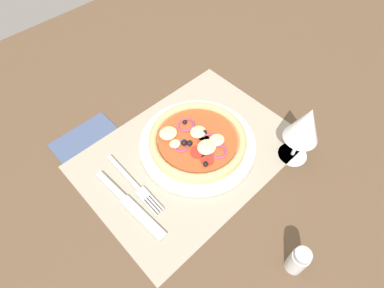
{
  "coord_description": "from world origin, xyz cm",
  "views": [
    {
      "loc": [
        27.2,
        29.5,
        57.94
      ],
      "look_at": [
        -0.74,
        0.0,
        2.7
      ],
      "focal_mm": 29.28,
      "sensor_mm": 36.0,
      "label": 1
    }
  ],
  "objects_px": {
    "knife": "(130,204)",
    "pepper_shaker": "(298,261)",
    "plate": "(196,143)",
    "wine_glass": "(305,126)",
    "pizza": "(196,139)",
    "napkin": "(90,144)",
    "fork": "(136,186)"
  },
  "relations": [
    {
      "from": "pizza",
      "to": "wine_glass",
      "type": "distance_m",
      "value": 0.23
    },
    {
      "from": "wine_glass",
      "to": "pepper_shaker",
      "type": "height_order",
      "value": "wine_glass"
    },
    {
      "from": "fork",
      "to": "wine_glass",
      "type": "relative_size",
      "value": 1.21
    },
    {
      "from": "knife",
      "to": "napkin",
      "type": "distance_m",
      "value": 0.19
    },
    {
      "from": "fork",
      "to": "napkin",
      "type": "relative_size",
      "value": 1.22
    },
    {
      "from": "knife",
      "to": "napkin",
      "type": "height_order",
      "value": "knife"
    },
    {
      "from": "plate",
      "to": "wine_glass",
      "type": "relative_size",
      "value": 1.75
    },
    {
      "from": "knife",
      "to": "pepper_shaker",
      "type": "distance_m",
      "value": 0.33
    },
    {
      "from": "plate",
      "to": "napkin",
      "type": "height_order",
      "value": "plate"
    },
    {
      "from": "napkin",
      "to": "pepper_shaker",
      "type": "relative_size",
      "value": 2.21
    },
    {
      "from": "plate",
      "to": "wine_glass",
      "type": "bearing_deg",
      "value": 129.97
    },
    {
      "from": "pizza",
      "to": "wine_glass",
      "type": "xyz_separation_m",
      "value": [
        -0.14,
        0.17,
        0.07
      ]
    },
    {
      "from": "plate",
      "to": "pepper_shaker",
      "type": "xyz_separation_m",
      "value": [
        0.06,
        0.31,
        0.02
      ]
    },
    {
      "from": "plate",
      "to": "fork",
      "type": "relative_size",
      "value": 1.45
    },
    {
      "from": "pizza",
      "to": "fork",
      "type": "bearing_deg",
      "value": -3.11
    },
    {
      "from": "pizza",
      "to": "wine_glass",
      "type": "height_order",
      "value": "wine_glass"
    },
    {
      "from": "pepper_shaker",
      "to": "wine_glass",
      "type": "bearing_deg",
      "value": -143.77
    },
    {
      "from": "napkin",
      "to": "pepper_shaker",
      "type": "height_order",
      "value": "pepper_shaker"
    },
    {
      "from": "plate",
      "to": "knife",
      "type": "xyz_separation_m",
      "value": [
        0.2,
        0.02,
        -0.0
      ]
    },
    {
      "from": "plate",
      "to": "pepper_shaker",
      "type": "relative_size",
      "value": 3.9
    },
    {
      "from": "knife",
      "to": "wine_glass",
      "type": "xyz_separation_m",
      "value": [
        -0.34,
        0.15,
        0.1
      ]
    },
    {
      "from": "pizza",
      "to": "fork",
      "type": "distance_m",
      "value": 0.17
    },
    {
      "from": "pizza",
      "to": "fork",
      "type": "height_order",
      "value": "pizza"
    },
    {
      "from": "pizza",
      "to": "napkin",
      "type": "xyz_separation_m",
      "value": [
        0.17,
        -0.17,
        -0.03
      ]
    },
    {
      "from": "fork",
      "to": "napkin",
      "type": "height_order",
      "value": "fork"
    },
    {
      "from": "fork",
      "to": "pepper_shaker",
      "type": "bearing_deg",
      "value": 19.58
    },
    {
      "from": "napkin",
      "to": "wine_glass",
      "type": "bearing_deg",
      "value": 133.05
    },
    {
      "from": "pizza",
      "to": "pepper_shaker",
      "type": "xyz_separation_m",
      "value": [
        0.06,
        0.31,
        0.0
      ]
    },
    {
      "from": "wine_glass",
      "to": "knife",
      "type": "bearing_deg",
      "value": -23.89
    },
    {
      "from": "pizza",
      "to": "plate",
      "type": "bearing_deg",
      "value": -144.37
    },
    {
      "from": "pepper_shaker",
      "to": "napkin",
      "type": "bearing_deg",
      "value": -76.44
    },
    {
      "from": "plate",
      "to": "fork",
      "type": "distance_m",
      "value": 0.17
    }
  ]
}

